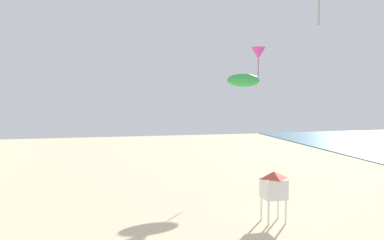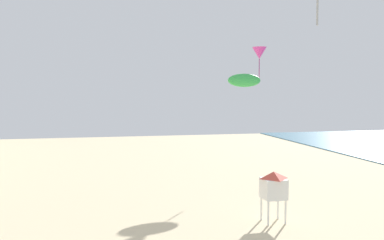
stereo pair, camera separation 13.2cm
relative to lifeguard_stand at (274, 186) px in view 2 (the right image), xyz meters
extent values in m
cylinder|color=white|center=(-0.45, -0.45, -1.24)|extent=(0.10, 0.10, 1.20)
cylinder|color=white|center=(0.45, -0.45, -1.24)|extent=(0.10, 0.10, 1.20)
cylinder|color=white|center=(-0.45, 0.45, -1.24)|extent=(0.10, 0.10, 1.20)
cylinder|color=white|center=(0.45, 0.45, -1.24)|extent=(0.10, 0.10, 1.20)
cube|color=white|center=(0.00, 0.00, -0.14)|extent=(1.10, 1.10, 1.00)
pyramid|color=#D14C3D|center=(0.00, 0.00, 0.54)|extent=(1.10, 1.10, 0.35)
cone|color=#DB3D9E|center=(5.12, 14.96, 8.01)|extent=(1.23, 1.23, 1.01)
cylinder|color=#992A6E|center=(5.12, 14.96, 6.61)|extent=(0.07, 0.07, 1.79)
ellipsoid|color=green|center=(2.79, 12.23, 5.58)|extent=(2.70, 0.75, 1.05)
camera|label=1|loc=(-8.53, -19.06, 4.62)|focal=39.10mm
camera|label=2|loc=(-8.40, -19.09, 4.62)|focal=39.10mm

